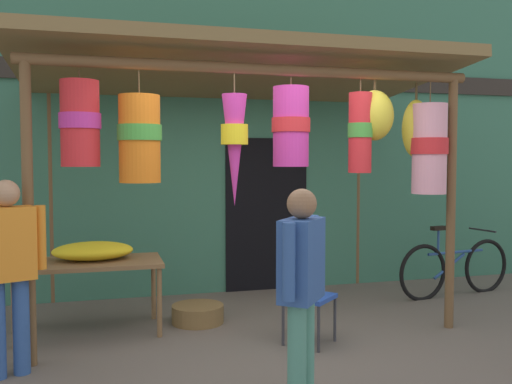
% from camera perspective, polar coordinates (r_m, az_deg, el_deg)
% --- Properties ---
extents(ground_plane, '(30.00, 30.00, 0.00)m').
position_cam_1_polar(ground_plane, '(5.41, 0.87, -15.22)').
color(ground_plane, '#60564C').
extents(shop_facade, '(12.74, 0.29, 4.48)m').
position_cam_1_polar(shop_facade, '(7.34, -4.07, 7.37)').
color(shop_facade, '#387056').
rests_on(shop_facade, ground_plane).
extents(market_stall_canopy, '(4.50, 2.66, 2.84)m').
position_cam_1_polar(market_stall_canopy, '(5.94, -1.01, 9.94)').
color(market_stall_canopy, brown).
rests_on(market_stall_canopy, ground_plane).
extents(display_table, '(1.40, 0.74, 0.72)m').
position_cam_1_polar(display_table, '(5.82, -16.59, -7.43)').
color(display_table, brown).
rests_on(display_table, ground_plane).
extents(flower_heap_on_table, '(0.79, 0.55, 0.18)m').
position_cam_1_polar(flower_heap_on_table, '(5.86, -16.11, -5.76)').
color(flower_heap_on_table, yellow).
rests_on(flower_heap_on_table, display_table).
extents(folding_chair, '(0.57, 0.57, 0.84)m').
position_cam_1_polar(folding_chair, '(5.35, 4.71, -9.83)').
color(folding_chair, '#2347A8').
rests_on(folding_chair, ground_plane).
extents(wicker_basket_by_table, '(0.55, 0.55, 0.19)m').
position_cam_1_polar(wicker_basket_by_table, '(6.07, -5.95, -12.22)').
color(wicker_basket_by_table, brown).
rests_on(wicker_basket_by_table, ground_plane).
extents(parked_bicycle, '(1.74, 0.45, 0.92)m').
position_cam_1_polar(parked_bicycle, '(7.58, 19.59, -7.30)').
color(parked_bicycle, black).
rests_on(parked_bicycle, ground_plane).
extents(vendor_in_orange, '(0.56, 0.34, 1.56)m').
position_cam_1_polar(vendor_in_orange, '(4.84, -23.96, -6.51)').
color(vendor_in_orange, '#2D5193').
rests_on(vendor_in_orange, ground_plane).
extents(shopper_by_bananas, '(0.42, 0.48, 1.52)m').
position_cam_1_polar(shopper_by_bananas, '(3.91, 4.65, -8.95)').
color(shopper_by_bananas, '#4C8E7A').
rests_on(shopper_by_bananas, ground_plane).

